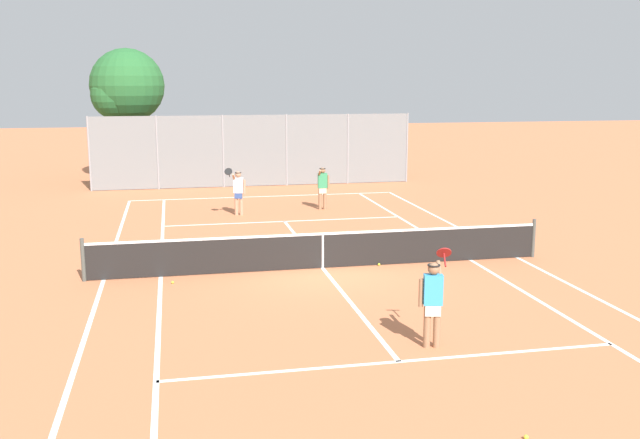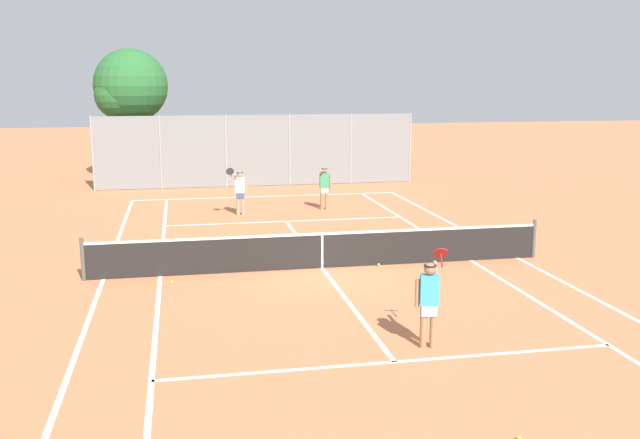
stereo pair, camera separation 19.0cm
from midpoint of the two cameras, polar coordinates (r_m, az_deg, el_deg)
name	(u,v)px [view 1 (the left image)]	position (r m, az deg, el deg)	size (l,w,h in m)	color
ground_plane	(323,268)	(18.60, -0.07, -3.93)	(120.00, 120.00, 0.00)	#C67047
court_line_markings	(323,268)	(18.60, -0.07, -3.92)	(11.10, 23.90, 0.01)	white
tennis_net	(323,249)	(18.48, -0.07, -2.40)	(12.00, 0.10, 1.07)	#474C47
player_near_side	(433,299)	(13.15, 8.60, -6.27)	(0.78, 0.71, 1.77)	#936B4C
player_far_left	(238,190)	(25.87, -6.76, 2.36)	(0.80, 0.71, 1.77)	tan
player_far_right	(323,186)	(26.87, 0.01, 2.73)	(0.45, 0.48, 1.60)	#936B4C
loose_tennis_ball_1	(173,282)	(17.60, -12.01, -4.94)	(0.07, 0.07, 0.07)	#D1DB33
loose_tennis_ball_2	(526,437)	(10.53, 15.64, -16.42)	(0.07, 0.07, 0.07)	#D1DB33
loose_tennis_ball_3	(379,264)	(18.91, 4.46, -3.61)	(0.07, 0.07, 0.07)	#D1DB33
back_fence	(255,151)	(32.88, -5.38, 5.51)	(14.65, 0.08, 3.29)	gray
tree_behind_left	(125,88)	(35.85, -15.51, 10.11)	(3.52, 3.52, 6.32)	brown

